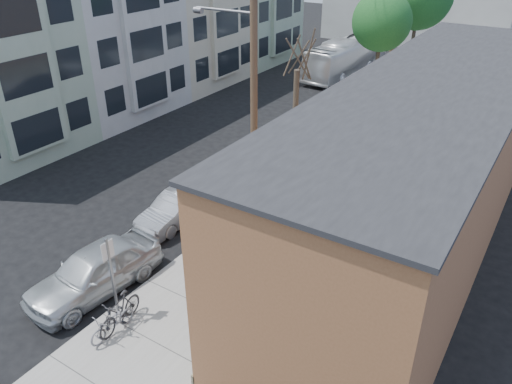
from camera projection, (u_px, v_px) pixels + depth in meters
The scene contains 24 objects.
ground at pixel (146, 239), 19.68m from camera, with size 120.00×120.00×0.00m, color black.
sidewalk at pixel (356, 161), 25.76m from camera, with size 4.50×58.00×0.15m, color #9E9992.
cafe_building at pixel (424, 171), 17.53m from camera, with size 6.60×20.20×6.61m.
apartment_row at pixel (155, 30), 33.44m from camera, with size 6.30×32.00×9.00m.
sign_post at pixel (111, 270), 14.97m from camera, with size 0.07×0.45×2.80m.
parking_meter_near at pixel (199, 227), 18.62m from camera, with size 0.14×0.14×1.24m.
parking_meter_far at pixel (310, 146), 25.25m from camera, with size 0.14×0.14×1.24m.
utility_pole_near at pixel (253, 89), 18.98m from camera, with size 3.57×0.28×10.00m.
utility_pole_far at pixel (395, 24), 30.90m from camera, with size 1.80×0.28×10.00m.
tree_bare at pixel (295, 131), 22.06m from camera, with size 0.24×0.24×5.41m.
tree_leafy_mid at pixel (382, 22), 27.81m from camera, with size 3.32×3.32×7.57m.
patio_chair_a at pixel (261, 290), 16.05m from camera, with size 0.50×0.50×0.88m, color #103B22, non-canonical shape.
patio_chair_b at pixel (226, 329), 14.54m from camera, with size 0.50×0.50×0.88m, color #103B22, non-canonical shape.
patron_grey at pixel (299, 253), 17.09m from camera, with size 0.64×0.42×1.75m, color gray.
patron_green at pixel (215, 323), 14.17m from camera, with size 0.84×0.66×1.73m, color #2A6B35.
cyclist at pixel (204, 258), 16.99m from camera, with size 1.00×0.57×1.55m, color #9D2616.
cyclist_bike at pixel (204, 266), 17.14m from camera, with size 0.62×1.79×0.94m, color black.
parked_bike_a at pixel (119, 312), 15.01m from camera, with size 0.52×1.85×1.11m, color black.
parked_bike_b at pixel (112, 323), 14.77m from camera, with size 0.56×1.61×0.85m, color slate.
car_0 at pixel (94, 271), 16.58m from camera, with size 1.92×4.77×1.62m, color silver.
car_1 at pixel (177, 208), 20.50m from camera, with size 1.36×3.90×1.29m, color #9E9FA6.
car_2 at pixel (275, 150), 25.25m from camera, with size 2.25×5.54×1.61m, color black.
car_3 at pixel (323, 120), 29.48m from camera, with size 2.18×4.73×1.31m, color #ACAFB4.
bus at pixel (346, 57), 39.67m from camera, with size 2.38×10.16×2.83m, color white.
Camera 1 is at (12.48, -11.43, 11.10)m, focal length 35.00 mm.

